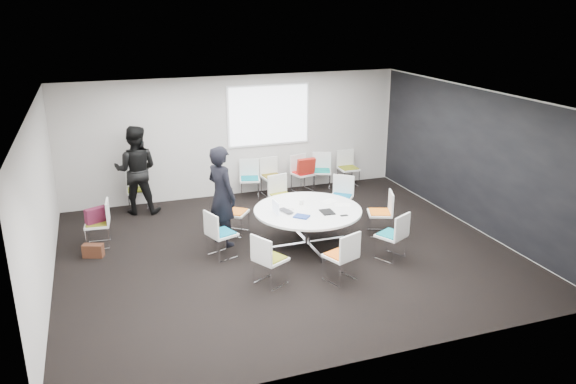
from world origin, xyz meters
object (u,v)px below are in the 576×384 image
object	(u,v)px
person_main	(222,196)
chair_ring_e	(221,243)
chair_person_back	(138,198)
chair_ring_a	(380,221)
chair_ring_f	(270,269)
chair_back_e	(348,175)
brown_bag	(93,251)
maroon_bag	(96,215)
person_back	(136,170)
chair_back_b	(272,184)
chair_ring_d	(235,221)
chair_back_c	(302,180)
laptop	(288,211)
conference_table	(308,220)
chair_ring_g	(341,265)
cup	(301,202)
chair_spare_left	(99,232)
chair_back_a	(250,186)
chair_ring_c	(282,204)
chair_ring_b	(341,205)
chair_ring_h	(391,244)
chair_back_d	(321,178)

from	to	relation	value
person_main	chair_ring_e	bearing A→B (deg)	139.83
chair_person_back	chair_ring_a	bearing A→B (deg)	148.20
chair_ring_a	chair_ring_f	size ratio (longest dim) A/B	1.00
chair_back_e	brown_bag	bearing A→B (deg)	19.65
maroon_bag	chair_ring_e	bearing A→B (deg)	-30.68
person_back	chair_back_b	bearing A→B (deg)	-160.95
chair_ring_d	person_main	world-z (taller)	person_main
chair_back_c	chair_ring_f	bearing A→B (deg)	47.93
person_main	laptop	bearing A→B (deg)	-143.15
chair_ring_d	chair_back_e	distance (m)	3.99
conference_table	maroon_bag	world-z (taller)	maroon_bag
conference_table	laptop	xyz separation A→B (m)	(-0.38, 0.01, 0.23)
conference_table	chair_ring_g	bearing A→B (deg)	-90.09
chair_back_e	cup	world-z (taller)	chair_back_e
chair_spare_left	brown_bag	bearing A→B (deg)	169.86
chair_back_a	chair_ring_d	bearing A→B (deg)	80.63
chair_ring_f	person_back	world-z (taller)	person_back
chair_ring_c	maroon_bag	distance (m)	3.78
chair_back_c	cup	size ratio (longest dim) A/B	9.78
maroon_bag	chair_back_b	bearing A→B (deg)	23.84
chair_person_back	conference_table	bearing A→B (deg)	135.69
person_back	brown_bag	distance (m)	2.45
chair_ring_b	chair_ring_g	size ratio (longest dim) A/B	1.00
chair_ring_c	person_main	xyz separation A→B (m)	(-1.52, -1.00, 0.68)
conference_table	chair_ring_d	bearing A→B (deg)	138.80
chair_ring_h	chair_person_back	xyz separation A→B (m)	(-4.03, 4.07, 0.00)
chair_back_c	brown_bag	size ratio (longest dim) A/B	2.44
chair_ring_e	chair_spare_left	world-z (taller)	same
chair_ring_g	chair_ring_c	bearing A→B (deg)	67.98
chair_ring_b	maroon_bag	xyz separation A→B (m)	(-4.92, 0.13, 0.34)
chair_ring_e	chair_ring_f	bearing A→B (deg)	1.64
brown_bag	chair_ring_f	bearing A→B (deg)	-37.15
conference_table	chair_ring_c	bearing A→B (deg)	88.64
chair_ring_g	chair_ring_h	size ratio (longest dim) A/B	1.00
conference_table	chair_back_b	distance (m)	3.06
chair_person_back	brown_bag	bearing A→B (deg)	68.60
chair_back_e	chair_spare_left	xyz separation A→B (m)	(-5.97, -1.79, 0.00)
chair_person_back	chair_ring_c	bearing A→B (deg)	156.28
chair_ring_a	chair_ring_h	xyz separation A→B (m)	(-0.34, -1.06, 0.00)
chair_spare_left	person_main	bearing A→B (deg)	-101.23
chair_ring_a	person_main	distance (m)	3.15
chair_back_d	cup	bearing A→B (deg)	82.17
chair_back_c	laptop	size ratio (longest dim) A/B	2.57
laptop	chair_back_a	bearing A→B (deg)	-17.90
conference_table	person_back	size ratio (longest dim) A/B	1.04
laptop	chair_ring_g	bearing A→B (deg)	178.03
chair_ring_b	chair_ring_e	xyz separation A→B (m)	(-2.84, -1.10, 0.00)
chair_back_a	chair_back_b	bearing A→B (deg)	-165.13
chair_ring_c	chair_ring_h	bearing A→B (deg)	102.59
chair_back_d	person_back	size ratio (longest dim) A/B	0.46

